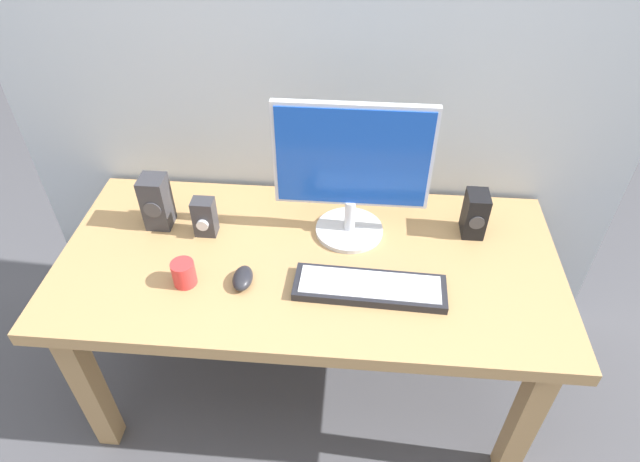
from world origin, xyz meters
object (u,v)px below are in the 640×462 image
audio_controller (205,217)px  speaker_right (475,214)px  monitor (352,169)px  coffee_mug (184,273)px  mouse (243,278)px  desk (309,278)px  keyboard_primary (370,287)px  speaker_left (157,202)px

audio_controller → speaker_right: bearing=5.0°
monitor → coffee_mug: bearing=-149.4°
mouse → speaker_right: speaker_right is taller
desk → coffee_mug: 0.42m
desk → coffee_mug: bearing=-159.0°
audio_controller → keyboard_primary: bearing=-22.0°
desk → monitor: bearing=50.1°
speaker_right → speaker_left: speaker_left is taller
monitor → audio_controller: 0.53m
mouse → audio_controller: bearing=126.2°
audio_controller → monitor: bearing=6.4°
speaker_right → speaker_left: (-1.08, -0.05, 0.02)m
keyboard_primary → speaker_right: 0.47m
speaker_left → coffee_mug: 0.32m
keyboard_primary → mouse: (-0.39, 0.00, 0.01)m
keyboard_primary → speaker_right: size_ratio=2.92×
speaker_left → desk: bearing=-13.9°
mouse → speaker_left: size_ratio=0.54×
keyboard_primary → monitor: bearing=104.7°
desk → coffee_mug: size_ratio=19.87×
coffee_mug → keyboard_primary: bearing=1.3°
desk → coffee_mug: coffee_mug is taller
keyboard_primary → audio_controller: bearing=158.0°
coffee_mug → mouse: bearing=4.2°
speaker_right → audio_controller: bearing=-175.0°
speaker_left → coffee_mug: size_ratio=2.35×
audio_controller → mouse: bearing=-53.1°
monitor → audio_controller: (-0.49, -0.05, -0.19)m
speaker_left → monitor: bearing=1.8°
monitor → coffee_mug: monitor is taller
audio_controller → coffee_mug: 0.24m
desk → mouse: 0.26m
speaker_right → coffee_mug: speaker_right is taller
monitor → keyboard_primary: monitor is taller
speaker_left → audio_controller: speaker_left is taller
mouse → speaker_right: size_ratio=0.65×
speaker_right → audio_controller: 0.91m
keyboard_primary → mouse: 0.39m
desk → monitor: monitor is taller
coffee_mug → speaker_left: bearing=120.7°
monitor → mouse: (-0.32, -0.28, -0.23)m
mouse → audio_controller: size_ratio=0.76×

